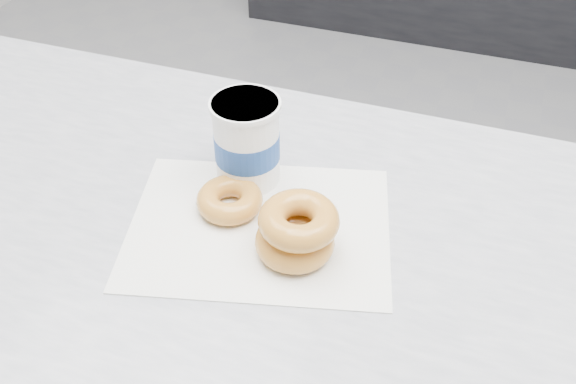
# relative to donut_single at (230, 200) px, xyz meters

# --- Properties ---
(ground) EXTENTS (5.00, 5.00, 0.00)m
(ground) POSITION_rel_donut_single_xyz_m (0.27, 0.54, -0.92)
(ground) COLOR gray
(ground) RESTS_ON ground
(wax_paper) EXTENTS (0.39, 0.34, 0.00)m
(wax_paper) POSITION_rel_donut_single_xyz_m (0.05, -0.02, -0.02)
(wax_paper) COLOR white
(wax_paper) RESTS_ON counter
(donut_single) EXTENTS (0.11, 0.11, 0.03)m
(donut_single) POSITION_rel_donut_single_xyz_m (0.00, 0.00, 0.00)
(donut_single) COLOR gold
(donut_single) RESTS_ON wax_paper
(donut_stack) EXTENTS (0.10, 0.10, 0.07)m
(donut_stack) POSITION_rel_donut_single_xyz_m (0.11, -0.05, 0.02)
(donut_stack) COLOR gold
(donut_stack) RESTS_ON wax_paper
(coffee_cup) EXTENTS (0.12, 0.12, 0.13)m
(coffee_cup) POSITION_rel_donut_single_xyz_m (-0.00, 0.07, 0.05)
(coffee_cup) COLOR white
(coffee_cup) RESTS_ON counter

